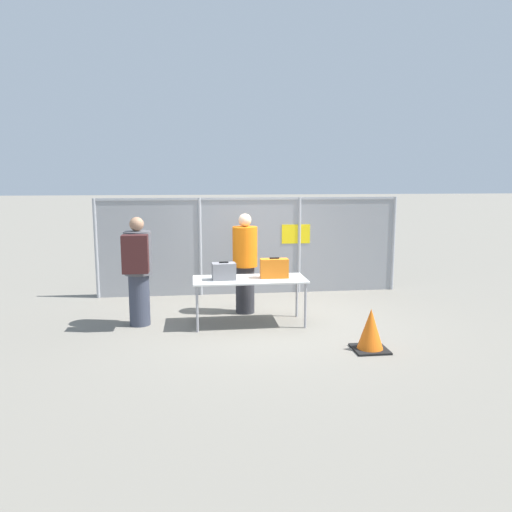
# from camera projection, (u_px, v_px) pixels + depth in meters

# --- Properties ---
(ground_plane) EXTENTS (120.00, 120.00, 0.00)m
(ground_plane) POSITION_uv_depth(u_px,v_px,m) (264.00, 321.00, 8.52)
(ground_plane) COLOR slate
(fence_section) EXTENTS (6.28, 0.07, 2.01)m
(fence_section) POSITION_uv_depth(u_px,v_px,m) (251.00, 244.00, 10.34)
(fence_section) COLOR #9EA0A5
(fence_section) RESTS_ON ground_plane
(inspection_table) EXTENTS (1.86, 0.80, 0.77)m
(inspection_table) POSITION_uv_depth(u_px,v_px,m) (250.00, 282.00, 8.22)
(inspection_table) COLOR silver
(inspection_table) RESTS_ON ground_plane
(suitcase_grey) EXTENTS (0.39, 0.26, 0.30)m
(suitcase_grey) POSITION_uv_depth(u_px,v_px,m) (224.00, 271.00, 8.11)
(suitcase_grey) COLOR slate
(suitcase_grey) RESTS_ON inspection_table
(suitcase_orange) EXTENTS (0.47, 0.22, 0.34)m
(suitcase_orange) POSITION_uv_depth(u_px,v_px,m) (274.00, 268.00, 8.26)
(suitcase_orange) COLOR orange
(suitcase_orange) RESTS_ON inspection_table
(traveler_hooded) EXTENTS (0.44, 0.69, 1.79)m
(traveler_hooded) POSITION_uv_depth(u_px,v_px,m) (138.00, 267.00, 8.07)
(traveler_hooded) COLOR #383D4C
(traveler_hooded) RESTS_ON ground_plane
(security_worker_near) EXTENTS (0.44, 0.44, 1.79)m
(security_worker_near) POSITION_uv_depth(u_px,v_px,m) (245.00, 262.00, 8.89)
(security_worker_near) COLOR #2D2D33
(security_worker_near) RESTS_ON ground_plane
(utility_trailer) EXTENTS (3.76, 2.00, 0.70)m
(utility_trailer) POSITION_uv_depth(u_px,v_px,m) (265.00, 262.00, 11.94)
(utility_trailer) COLOR silver
(utility_trailer) RESTS_ON ground_plane
(traffic_cone) EXTENTS (0.48, 0.48, 0.60)m
(traffic_cone) POSITION_uv_depth(u_px,v_px,m) (371.00, 331.00, 7.03)
(traffic_cone) COLOR black
(traffic_cone) RESTS_ON ground_plane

